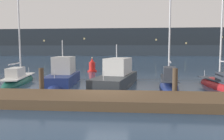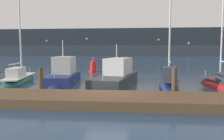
% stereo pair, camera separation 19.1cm
% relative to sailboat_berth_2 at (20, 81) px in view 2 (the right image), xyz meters
% --- Properties ---
extents(ground_plane, '(400.00, 400.00, 0.00)m').
position_rel_sailboat_berth_2_xyz_m(ground_plane, '(7.69, -4.75, -0.15)').
color(ground_plane, navy).
extents(dock, '(30.35, 2.80, 0.45)m').
position_rel_sailboat_berth_2_xyz_m(dock, '(7.69, -6.38, 0.08)').
color(dock, brown).
rests_on(dock, ground).
extents(mooring_pile_1, '(0.28, 0.28, 1.63)m').
position_rel_sailboat_berth_2_xyz_m(mooring_pile_1, '(3.89, -4.73, 0.67)').
color(mooring_pile_1, '#4C3D2D').
rests_on(mooring_pile_1, ground).
extents(mooring_pile_2, '(0.28, 0.28, 1.67)m').
position_rel_sailboat_berth_2_xyz_m(mooring_pile_2, '(11.49, -4.73, 0.69)').
color(mooring_pile_2, '#4C3D2D').
rests_on(mooring_pile_2, ground).
extents(sailboat_berth_2, '(2.77, 6.77, 9.46)m').
position_rel_sailboat_berth_2_xyz_m(sailboat_berth_2, '(0.00, 0.00, 0.00)').
color(sailboat_berth_2, '#195647').
rests_on(sailboat_berth_2, ground).
extents(motorboat_berth_3, '(2.63, 6.09, 4.13)m').
position_rel_sailboat_berth_2_xyz_m(motorboat_berth_3, '(3.70, -0.07, 0.20)').
color(motorboat_berth_3, navy).
rests_on(motorboat_berth_3, ground).
extents(motorboat_berth_4, '(3.58, 7.75, 3.64)m').
position_rel_sailboat_berth_2_xyz_m(motorboat_berth_4, '(8.01, -0.72, 0.23)').
color(motorboat_berth_4, '#2D3338').
rests_on(motorboat_berth_4, ground).
extents(sailboat_berth_5, '(2.01, 5.55, 7.31)m').
position_rel_sailboat_berth_2_xyz_m(sailboat_berth_5, '(11.76, -1.35, 0.04)').
color(sailboat_berth_5, navy).
rests_on(sailboat_berth_5, ground).
extents(sailboat_berth_6, '(2.20, 6.38, 8.73)m').
position_rel_sailboat_berth_2_xyz_m(sailboat_berth_6, '(15.47, -1.37, -0.03)').
color(sailboat_berth_6, red).
rests_on(sailboat_berth_6, ground).
extents(channel_buoy, '(1.15, 1.15, 1.80)m').
position_rel_sailboat_berth_2_xyz_m(channel_buoy, '(4.35, 9.65, 0.51)').
color(channel_buoy, red).
rests_on(channel_buoy, ground).
extents(hillside_backdrop, '(240.00, 23.00, 13.45)m').
position_rel_sailboat_berth_2_xyz_m(hillside_backdrop, '(5.42, 98.08, 6.07)').
color(hillside_backdrop, '#232B33').
rests_on(hillside_backdrop, ground).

